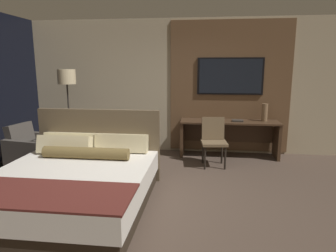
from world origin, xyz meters
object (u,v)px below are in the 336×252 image
(tv, at_px, (230,76))
(book, at_px, (238,121))
(vase_tall, at_px, (265,112))
(bed, at_px, (74,183))
(desk_chair, at_px, (213,137))
(floor_lamp, at_px, (67,84))
(armchair_by_window, at_px, (34,153))
(desk, at_px, (229,132))

(tv, relative_size, book, 5.89)
(vase_tall, bearing_deg, book, -168.32)
(bed, bearing_deg, desk_chair, 45.23)
(desk_chair, bearing_deg, vase_tall, 26.33)
(desk_chair, xyz_separation_m, floor_lamp, (-2.83, 0.07, 0.95))
(bed, xyz_separation_m, tv, (2.21, 2.75, 1.32))
(armchair_by_window, bearing_deg, floor_lamp, -26.66)
(desk_chair, xyz_separation_m, book, (0.49, 0.55, 0.22))
(desk, distance_m, desk_chair, 0.71)
(tv, bearing_deg, floor_lamp, -166.10)
(desk, bearing_deg, book, -28.13)
(bed, xyz_separation_m, desk, (2.21, 2.53, 0.20))
(tv, xyz_separation_m, vase_tall, (0.69, -0.20, -0.71))
(desk_chair, bearing_deg, floor_lamp, 172.08)
(floor_lamp, height_order, book, floor_lamp)
(bed, xyz_separation_m, vase_tall, (2.90, 2.55, 0.61))
(desk, relative_size, tv, 1.47)
(book, bearing_deg, desk, 151.87)
(desk_chair, bearing_deg, book, 41.87)
(desk, distance_m, tv, 1.14)
(bed, distance_m, armchair_by_window, 1.94)
(desk_chair, relative_size, floor_lamp, 0.51)
(desk_chair, xyz_separation_m, armchair_by_window, (-3.27, -0.53, -0.26))
(armchair_by_window, height_order, floor_lamp, floor_lamp)
(book, bearing_deg, vase_tall, 11.68)
(desk, xyz_separation_m, desk_chair, (-0.33, -0.63, 0.02))
(desk_chair, relative_size, armchair_by_window, 1.03)
(tv, height_order, vase_tall, tv)
(tv, height_order, desk_chair, tv)
(vase_tall, bearing_deg, tv, 163.91)
(armchair_by_window, xyz_separation_m, vase_tall, (4.29, 1.19, 0.64))
(bed, relative_size, desk_chair, 2.49)
(bed, distance_m, desk_chair, 2.68)
(floor_lamp, bearing_deg, armchair_by_window, -125.96)
(bed, relative_size, book, 9.80)
(desk_chair, height_order, vase_tall, vase_tall)
(desk, bearing_deg, floor_lamp, -170.02)
(bed, distance_m, desk, 3.37)
(desk, xyz_separation_m, floor_lamp, (-3.16, -0.56, 0.98))
(floor_lamp, bearing_deg, book, 8.10)
(desk, xyz_separation_m, armchair_by_window, (-3.60, -1.16, -0.23))
(armchair_by_window, distance_m, book, 3.93)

